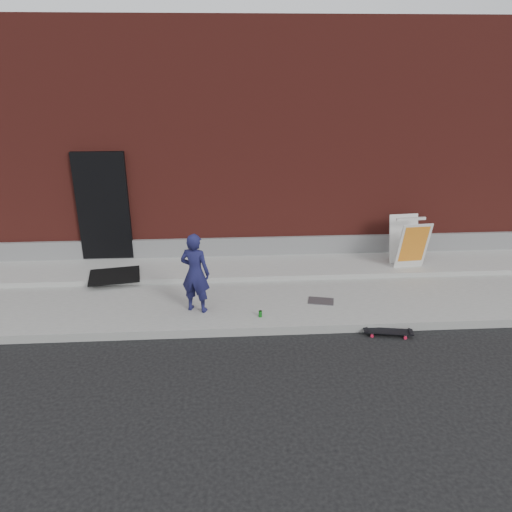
{
  "coord_description": "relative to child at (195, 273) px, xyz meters",
  "views": [
    {
      "loc": [
        -0.09,
        -7.09,
        4.28
      ],
      "look_at": [
        0.41,
        0.8,
        1.1
      ],
      "focal_mm": 35.0,
      "sensor_mm": 36.0,
      "label": 1
    }
  ],
  "objects": [
    {
      "name": "skateboard",
      "position": [
        3.16,
        -0.81,
        -0.78
      ],
      "size": [
        0.79,
        0.33,
        0.09
      ],
      "color": "red",
      "rests_on": "ground"
    },
    {
      "name": "doormat",
      "position": [
        -1.67,
        1.31,
        -0.59
      ],
      "size": [
        1.08,
        0.93,
        0.03
      ],
      "primitive_type": "cube",
      "rotation": [
        0.0,
        0.0,
        0.16
      ],
      "color": "black",
      "rests_on": "apron"
    },
    {
      "name": "apron",
      "position": [
        0.63,
        1.71,
        -0.66
      ],
      "size": [
        20.0,
        1.2,
        0.1
      ],
      "primitive_type": "cube",
      "color": "gray",
      "rests_on": "sidewalk"
    },
    {
      "name": "ground",
      "position": [
        0.63,
        -0.69,
        -0.86
      ],
      "size": [
        80.0,
        80.0,
        0.0
      ],
      "primitive_type": "plane",
      "color": "black",
      "rests_on": "ground"
    },
    {
      "name": "sidewalk",
      "position": [
        0.63,
        0.81,
        -0.78
      ],
      "size": [
        20.0,
        3.0,
        0.15
      ],
      "primitive_type": "cube",
      "color": "gray",
      "rests_on": "ground"
    },
    {
      "name": "building",
      "position": [
        0.63,
        6.31,
        1.64
      ],
      "size": [
        20.0,
        8.1,
        5.0
      ],
      "color": "maroon",
      "rests_on": "ground"
    },
    {
      "name": "pizza_sign",
      "position": [
        4.24,
        1.5,
        -0.09
      ],
      "size": [
        0.67,
        0.77,
        1.02
      ],
      "color": "silver",
      "rests_on": "apron"
    },
    {
      "name": "soda_can",
      "position": [
        1.09,
        -0.31,
        -0.65
      ],
      "size": [
        0.07,
        0.07,
        0.11
      ],
      "primitive_type": "cylinder",
      "rotation": [
        0.0,
        0.0,
        0.19
      ],
      "color": "#1B8722",
      "rests_on": "sidewalk"
    },
    {
      "name": "utility_plate",
      "position": [
        2.22,
        0.19,
        -0.7
      ],
      "size": [
        0.51,
        0.38,
        0.01
      ],
      "primitive_type": "cube",
      "rotation": [
        0.0,
        0.0,
        -0.23
      ],
      "color": "#595A5F",
      "rests_on": "sidewalk"
    },
    {
      "name": "child",
      "position": [
        0.0,
        0.0,
        0.0
      ],
      "size": [
        0.6,
        0.49,
        1.41
      ],
      "primitive_type": "imported",
      "rotation": [
        0.0,
        0.0,
        2.79
      ],
      "color": "#191946",
      "rests_on": "sidewalk"
    }
  ]
}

